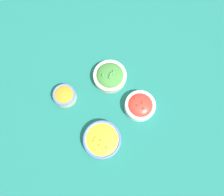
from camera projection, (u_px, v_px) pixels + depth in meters
ground_plane at (112, 100)px, 1.10m from camera, size 3.00×3.00×0.00m
bowl_broccoli at (110, 76)px, 1.10m from camera, size 0.17×0.17×0.08m
bowl_carrots at (65, 95)px, 1.07m from camera, size 0.11×0.11×0.06m
bowl_squash at (102, 140)px, 1.01m from camera, size 0.18×0.18×0.06m
bowl_cherry_tomatoes at (140, 106)px, 1.05m from camera, size 0.15×0.15×0.08m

